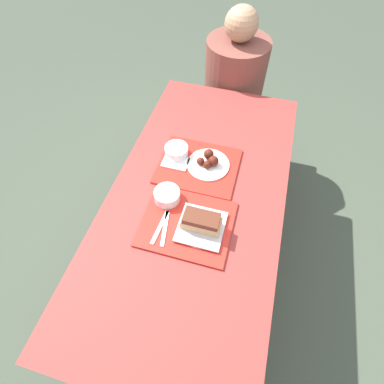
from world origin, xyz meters
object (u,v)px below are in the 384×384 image
object	(u,v)px
bowl_coleslaw_far	(176,151)
tray_far	(198,166)
person_seated_across	(235,74)
bowl_coleslaw_near	(167,195)
brisket_sandwich_plate	(201,224)
tray_near	(187,224)
wings_plate_far	(208,162)

from	to	relation	value
bowl_coleslaw_far	tray_far	bearing A→B (deg)	-17.36
person_seated_across	bowl_coleslaw_far	bearing A→B (deg)	-99.85
tray_far	bowl_coleslaw_near	world-z (taller)	bowl_coleslaw_near
bowl_coleslaw_far	brisket_sandwich_plate	bearing A→B (deg)	-58.88
bowl_coleslaw_near	person_seated_across	bearing A→B (deg)	84.64
tray_far	person_seated_across	distance (m)	0.87
tray_far	brisket_sandwich_plate	world-z (taller)	brisket_sandwich_plate
tray_near	person_seated_across	size ratio (longest dim) A/B	0.55
brisket_sandwich_plate	tray_near	bearing A→B (deg)	173.98
bowl_coleslaw_near	wings_plate_far	size ratio (longest dim) A/B	0.56
person_seated_across	wings_plate_far	bearing A→B (deg)	-88.31
wings_plate_far	person_seated_across	size ratio (longest dim) A/B	0.30
person_seated_across	tray_near	bearing A→B (deg)	-89.11
tray_far	bowl_coleslaw_near	size ratio (longest dim) A/B	3.31
tray_far	brisket_sandwich_plate	size ratio (longest dim) A/B	2.00
tray_far	bowl_coleslaw_far	distance (m)	0.13
tray_far	brisket_sandwich_plate	distance (m)	0.35
tray_far	brisket_sandwich_plate	xyz separation A→B (m)	(0.10, -0.33, 0.04)
bowl_coleslaw_near	tray_far	bearing A→B (deg)	70.42
tray_near	bowl_coleslaw_near	size ratio (longest dim) A/B	3.31
bowl_coleslaw_far	wings_plate_far	size ratio (longest dim) A/B	0.56
tray_far	bowl_coleslaw_far	size ratio (longest dim) A/B	3.31
tray_near	person_seated_across	world-z (taller)	person_seated_across
person_seated_across	tray_far	bearing A→B (deg)	-91.39
brisket_sandwich_plate	bowl_coleslaw_far	world-z (taller)	brisket_sandwich_plate
tray_far	tray_near	bearing A→B (deg)	-83.09
tray_near	brisket_sandwich_plate	size ratio (longest dim) A/B	2.00
bowl_coleslaw_far	person_seated_across	world-z (taller)	person_seated_across
tray_far	person_seated_across	bearing A→B (deg)	88.61
tray_far	wings_plate_far	bearing A→B (deg)	22.97
tray_far	wings_plate_far	distance (m)	0.06
brisket_sandwich_plate	person_seated_across	distance (m)	1.21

